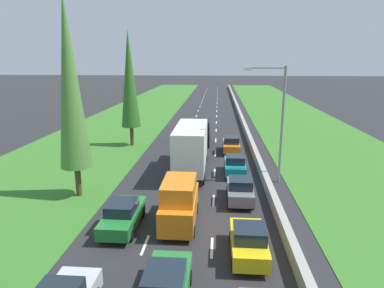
% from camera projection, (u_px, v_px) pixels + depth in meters
% --- Properties ---
extents(ground_plane, '(300.00, 300.00, 0.00)m').
position_uv_depth(ground_plane, '(207.00, 113.00, 61.13)').
color(ground_plane, '#28282B').
rests_on(ground_plane, ground).
extents(grass_verge_left, '(14.00, 140.00, 0.04)m').
position_uv_depth(grass_verge_left, '(138.00, 112.00, 62.05)').
color(grass_verge_left, '#387528').
rests_on(grass_verge_left, ground).
extents(grass_verge_right, '(14.00, 140.00, 0.04)m').
position_uv_depth(grass_verge_right, '(288.00, 114.00, 60.06)').
color(grass_verge_right, '#387528').
rests_on(grass_verge_right, ground).
extents(median_barrier, '(0.44, 120.00, 0.85)m').
position_uv_depth(median_barrier, '(239.00, 111.00, 60.60)').
color(median_barrier, '#9E9B93').
rests_on(median_barrier, ground).
extents(lane_markings, '(3.64, 116.00, 0.01)m').
position_uv_depth(lane_markings, '(207.00, 113.00, 61.12)').
color(lane_markings, white).
rests_on(lane_markings, ground).
extents(green_sedan_centre_lane, '(1.82, 4.50, 1.64)m').
position_uv_depth(green_sedan_centre_lane, '(165.00, 288.00, 13.13)').
color(green_sedan_centre_lane, '#237A33').
rests_on(green_sedan_centre_lane, ground).
extents(orange_van_centre_lane, '(1.96, 4.90, 2.82)m').
position_uv_depth(orange_van_centre_lane, '(180.00, 202.00, 19.60)').
color(orange_van_centre_lane, orange).
rests_on(orange_van_centre_lane, ground).
extents(yellow_hatchback_right_lane, '(1.74, 3.90, 1.72)m').
position_uv_depth(yellow_hatchback_right_lane, '(249.00, 241.00, 16.46)').
color(yellow_hatchback_right_lane, yellow).
rests_on(yellow_hatchback_right_lane, ground).
extents(white_box_truck_centre_lane, '(2.46, 9.40, 4.18)m').
position_uv_depth(white_box_truck_centre_lane, '(192.00, 147.00, 28.80)').
color(white_box_truck_centre_lane, black).
rests_on(white_box_truck_centre_lane, ground).
extents(grey_hatchback_right_lane, '(1.74, 3.90, 1.72)m').
position_uv_depth(grey_hatchback_right_lane, '(240.00, 190.00, 22.99)').
color(grey_hatchback_right_lane, slate).
rests_on(grey_hatchback_right_lane, ground).
extents(teal_hatchback_right_lane, '(1.74, 3.90, 1.72)m').
position_uv_depth(teal_hatchback_right_lane, '(235.00, 165.00, 28.36)').
color(teal_hatchback_right_lane, teal).
rests_on(teal_hatchback_right_lane, ground).
extents(black_van_centre_lane, '(1.96, 4.90, 2.82)m').
position_uv_depth(black_van_centre_lane, '(201.00, 132.00, 38.44)').
color(black_van_centre_lane, black).
rests_on(black_van_centre_lane, ground).
extents(orange_hatchback_right_lane, '(1.74, 3.90, 1.72)m').
position_uv_depth(orange_hatchback_right_lane, '(231.00, 145.00, 35.15)').
color(orange_hatchback_right_lane, orange).
rests_on(orange_hatchback_right_lane, ground).
extents(green_sedan_left_lane, '(1.82, 4.50, 1.64)m').
position_uv_depth(green_sedan_left_lane, '(123.00, 215.00, 19.33)').
color(green_sedan_left_lane, '#237A33').
rests_on(green_sedan_left_lane, ground).
extents(poplar_tree_second, '(2.14, 2.14, 13.78)m').
position_uv_depth(poplar_tree_second, '(70.00, 83.00, 22.21)').
color(poplar_tree_second, '#4C3823').
rests_on(poplar_tree_second, ground).
extents(poplar_tree_third, '(2.11, 2.11, 12.56)m').
position_uv_depth(poplar_tree_third, '(129.00, 80.00, 36.51)').
color(poplar_tree_third, '#4C3823').
rests_on(poplar_tree_third, ground).
extents(street_light_mast, '(3.20, 0.28, 9.00)m').
position_uv_depth(street_light_mast, '(278.00, 117.00, 25.59)').
color(street_light_mast, gray).
rests_on(street_light_mast, ground).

